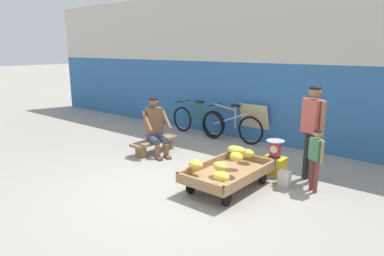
% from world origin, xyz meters
% --- Properties ---
extents(ground_plane, '(80.00, 80.00, 0.00)m').
position_xyz_m(ground_plane, '(0.00, 0.00, 0.00)').
color(ground_plane, gray).
extents(back_wall, '(16.00, 0.30, 3.39)m').
position_xyz_m(back_wall, '(0.00, 3.40, 1.69)').
color(back_wall, '#2D609E').
rests_on(back_wall, ground).
extents(banana_cart, '(0.86, 1.45, 0.36)m').
position_xyz_m(banana_cart, '(0.61, 0.56, 0.24)').
color(banana_cart, '#99754C').
rests_on(banana_cart, ground).
extents(banana_pile, '(0.81, 1.36, 0.26)m').
position_xyz_m(banana_pile, '(0.59, 0.57, 0.46)').
color(banana_pile, yellow).
rests_on(banana_pile, banana_cart).
extents(low_bench, '(0.30, 1.10, 0.27)m').
position_xyz_m(low_bench, '(-1.57, 1.15, 0.20)').
color(low_bench, olive).
rests_on(low_bench, ground).
extents(vendor_seated, '(0.74, 0.63, 1.14)m').
position_xyz_m(vendor_seated, '(-1.49, 1.12, 0.57)').
color(vendor_seated, brown).
rests_on(vendor_seated, ground).
extents(plastic_crate, '(0.36, 0.28, 0.30)m').
position_xyz_m(plastic_crate, '(0.88, 1.56, 0.15)').
color(plastic_crate, gold).
rests_on(plastic_crate, ground).
extents(weighing_scale, '(0.30, 0.30, 0.29)m').
position_xyz_m(weighing_scale, '(0.88, 1.56, 0.45)').
color(weighing_scale, '#28282D').
rests_on(weighing_scale, plastic_crate).
extents(bicycle_near_left, '(1.66, 0.48, 0.86)m').
position_xyz_m(bicycle_near_left, '(-1.84, 2.85, 0.35)').
color(bicycle_near_left, black).
rests_on(bicycle_near_left, ground).
extents(bicycle_far_left, '(1.66, 0.48, 0.86)m').
position_xyz_m(bicycle_far_left, '(-0.88, 2.94, 0.35)').
color(bicycle_far_left, black).
rests_on(bicycle_far_left, ground).
extents(sign_board, '(0.70, 0.28, 0.87)m').
position_xyz_m(sign_board, '(-0.43, 3.22, 0.43)').
color(sign_board, '#C6B289').
rests_on(sign_board, ground).
extents(customer_adult, '(0.44, 0.33, 1.53)m').
position_xyz_m(customer_adult, '(1.43, 1.65, 0.95)').
color(customer_adult, '#232328').
rests_on(customer_adult, ground).
extents(customer_child, '(0.26, 0.21, 0.94)m').
position_xyz_m(customer_child, '(1.65, 1.27, 0.58)').
color(customer_child, brown).
rests_on(customer_child, ground).
extents(shopping_bag, '(0.18, 0.12, 0.24)m').
position_xyz_m(shopping_bag, '(1.22, 1.20, 0.12)').
color(shopping_bag, silver).
rests_on(shopping_bag, ground).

